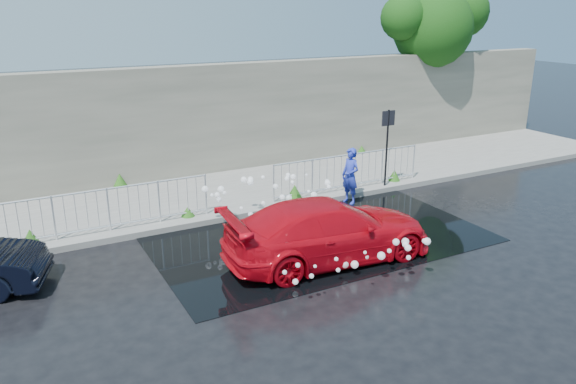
% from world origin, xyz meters
% --- Properties ---
extents(ground, '(90.00, 90.00, 0.00)m').
position_xyz_m(ground, '(0.00, 0.00, 0.00)').
color(ground, black).
rests_on(ground, ground).
extents(pavement, '(30.00, 4.00, 0.15)m').
position_xyz_m(pavement, '(0.00, 5.00, 0.07)').
color(pavement, slate).
rests_on(pavement, ground).
extents(curb, '(30.00, 0.25, 0.16)m').
position_xyz_m(curb, '(0.00, 3.00, 0.08)').
color(curb, slate).
rests_on(curb, ground).
extents(retaining_wall, '(30.00, 0.60, 3.50)m').
position_xyz_m(retaining_wall, '(0.00, 7.20, 1.90)').
color(retaining_wall, '#5D5A4E').
rests_on(retaining_wall, pavement).
extents(puddle, '(8.00, 5.00, 0.01)m').
position_xyz_m(puddle, '(0.50, 1.00, 0.01)').
color(puddle, black).
rests_on(puddle, ground).
extents(sign_post, '(0.45, 0.06, 2.50)m').
position_xyz_m(sign_post, '(4.20, 3.10, 1.72)').
color(sign_post, black).
rests_on(sign_post, ground).
extents(tree, '(4.88, 3.11, 6.23)m').
position_xyz_m(tree, '(9.64, 7.41, 4.73)').
color(tree, '#332114').
rests_on(tree, ground).
extents(railing_left, '(5.05, 0.05, 1.10)m').
position_xyz_m(railing_left, '(-4.00, 3.35, 0.74)').
color(railing_left, silver).
rests_on(railing_left, pavement).
extents(railing_right, '(5.05, 0.05, 1.10)m').
position_xyz_m(railing_right, '(3.00, 3.35, 0.74)').
color(railing_right, silver).
rests_on(railing_right, pavement).
extents(weeds, '(12.17, 3.93, 0.39)m').
position_xyz_m(weeds, '(-0.28, 4.49, 0.33)').
color(weeds, '#164111').
rests_on(weeds, pavement).
extents(water_spray, '(3.52, 5.32, 1.12)m').
position_xyz_m(water_spray, '(0.00, 0.96, 0.70)').
color(water_spray, white).
rests_on(water_spray, ground).
extents(red_car, '(4.86, 2.24, 1.38)m').
position_xyz_m(red_car, '(0.04, -0.29, 0.69)').
color(red_car, '#BC0714').
rests_on(red_car, ground).
extents(person, '(0.50, 0.65, 1.62)m').
position_xyz_m(person, '(2.59, 2.64, 0.81)').
color(person, '#2434B7').
rests_on(person, ground).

